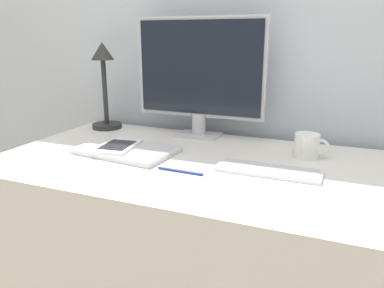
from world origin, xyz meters
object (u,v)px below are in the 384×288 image
object	(u,v)px
monitor	(199,74)
ereader	(117,146)
laptop	(127,150)
pen	(179,171)
keyboard	(268,170)
desk_lamp	(104,78)
coffee_mug	(307,146)

from	to	relation	value
monitor	ereader	bearing A→B (deg)	-120.10
laptop	pen	size ratio (longest dim) A/B	2.37
laptop	keyboard	bearing A→B (deg)	-0.93
keyboard	desk_lamp	bearing A→B (deg)	159.38
monitor	laptop	bearing A→B (deg)	-116.79
keyboard	pen	bearing A→B (deg)	-157.85
coffee_mug	desk_lamp	bearing A→B (deg)	173.36
keyboard	pen	world-z (taller)	keyboard
laptop	pen	world-z (taller)	laptop
keyboard	laptop	xyz separation A→B (m)	(-0.50, 0.01, 0.00)
pen	coffee_mug	bearing A→B (deg)	40.70
laptop	pen	bearing A→B (deg)	-23.42
desk_lamp	pen	size ratio (longest dim) A/B	2.49
desk_lamp	ereader	bearing A→B (deg)	-50.09
monitor	pen	size ratio (longest dim) A/B	3.54
coffee_mug	pen	xyz separation A→B (m)	(-0.34, -0.29, -0.04)
keyboard	ereader	world-z (taller)	ereader
laptop	desk_lamp	bearing A→B (deg)	134.26
monitor	ereader	world-z (taller)	monitor
laptop	ereader	bearing A→B (deg)	-158.62
laptop	coffee_mug	distance (m)	0.62
monitor	laptop	size ratio (longest dim) A/B	1.49
ereader	desk_lamp	world-z (taller)	desk_lamp
laptop	ereader	xyz separation A→B (m)	(-0.03, -0.01, 0.01)
monitor	laptop	world-z (taller)	monitor
desk_lamp	coffee_mug	world-z (taller)	desk_lamp
ereader	pen	xyz separation A→B (m)	(0.28, -0.10, -0.02)
coffee_mug	pen	size ratio (longest dim) A/B	0.77
laptop	coffee_mug	bearing A→B (deg)	17.20
coffee_mug	laptop	bearing A→B (deg)	-162.80
coffee_mug	keyboard	bearing A→B (deg)	-115.62
keyboard	coffee_mug	world-z (taller)	coffee_mug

